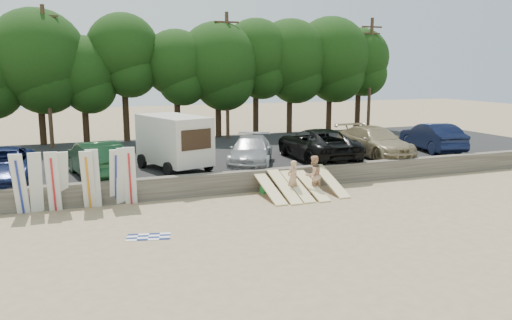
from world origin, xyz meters
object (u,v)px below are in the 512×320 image
object	(u,v)px
car_5	(432,137)
beachgoer_b	(313,175)
car_1	(97,159)
car_3	(317,144)
box_trailer	(174,140)
car_2	(251,151)
cooler	(265,190)
car_4	(375,142)
beachgoer_a	(293,178)
car_0	(2,166)

from	to	relation	value
car_5	beachgoer_b	world-z (taller)	car_5
car_1	car_3	bearing A→B (deg)	169.52
box_trailer	car_2	xyz separation A→B (m)	(4.01, -0.37, -0.77)
cooler	car_1	bearing A→B (deg)	131.63
car_3	car_4	world-z (taller)	car_3
cooler	car_5	bearing A→B (deg)	-7.99
car_2	cooler	bearing A→B (deg)	-74.12
box_trailer	car_5	bearing A→B (deg)	-17.47
car_2	car_3	distance (m)	4.08
box_trailer	cooler	size ratio (longest dim) A/B	12.48
car_2	beachgoer_b	xyz separation A→B (m)	(1.50, -4.31, -0.55)
car_3	car_4	size ratio (longest dim) A/B	1.09
car_5	beachgoer_a	xyz separation A→B (m)	(-11.72, -4.79, -0.73)
car_5	car_1	bearing A→B (deg)	11.47
car_5	box_trailer	bearing A→B (deg)	10.47
car_1	car_5	size ratio (longest dim) A/B	0.98
beachgoer_a	car_1	bearing A→B (deg)	-45.17
box_trailer	car_4	xyz separation A→B (m)	(11.76, -0.25, -0.68)
car_0	car_2	world-z (taller)	car_0
beachgoer_b	beachgoer_a	bearing A→B (deg)	-14.60
car_2	cooler	distance (m)	3.53
car_0	car_3	bearing A→B (deg)	1.56
box_trailer	car_2	world-z (taller)	box_trailer
car_1	car_5	bearing A→B (deg)	169.65
car_2	car_3	xyz separation A→B (m)	(4.06, 0.28, 0.12)
car_1	car_4	bearing A→B (deg)	168.59
beachgoer_b	car_3	bearing A→B (deg)	-130.34
box_trailer	car_2	bearing A→B (deg)	-23.35
car_0	car_4	world-z (taller)	car_4
box_trailer	car_1	bearing A→B (deg)	167.83
car_3	cooler	xyz separation A→B (m)	(-4.55, -3.53, -1.43)
beachgoer_a	beachgoer_b	bearing A→B (deg)	158.53
box_trailer	car_1	world-z (taller)	box_trailer
car_4	beachgoer_a	world-z (taller)	car_4
car_0	car_5	xyz separation A→B (m)	(24.05, 0.48, 0.09)
box_trailer	car_4	size ratio (longest dim) A/B	0.81
beachgoer_b	cooler	size ratio (longest dim) A/B	4.83
car_0	beachgoer_b	size ratio (longest dim) A/B	3.04
car_5	beachgoer_a	world-z (taller)	car_5
car_1	beachgoer_b	world-z (taller)	car_1
car_4	car_3	bearing A→B (deg)	176.43
car_4	cooler	bearing A→B (deg)	-158.85
car_1	car_5	xyz separation A→B (m)	(20.01, 0.55, 0.02)
beachgoer_a	beachgoer_b	size ratio (longest dim) A/B	0.91
car_0	car_2	bearing A→B (deg)	0.48
car_1	cooler	world-z (taller)	car_1
car_1	car_5	distance (m)	20.02
car_0	car_3	size ratio (longest dim) A/B	0.87
car_5	cooler	distance (m)	13.32
car_5	cooler	xyz separation A→B (m)	(-12.69, -3.78, -1.41)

